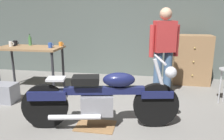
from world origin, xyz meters
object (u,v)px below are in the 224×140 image
object	(u,v)px
person_standing	(164,49)
storage_bin	(4,93)
mug_black_matte	(15,43)
mug_white_ceramic	(11,44)
bottle	(30,41)
wooden_dresser	(192,60)
mug_orange_travel	(61,44)
motorcycle	(102,97)
mug_blue_enamel	(50,45)

from	to	relation	value
person_standing	storage_bin	xyz separation A→B (m)	(-2.82, -0.75, -0.76)
storage_bin	mug_black_matte	world-z (taller)	mug_black_matte
mug_white_ceramic	bottle	size ratio (longest dim) A/B	0.47
wooden_dresser	storage_bin	bearing A→B (deg)	-153.64
storage_bin	mug_orange_travel	world-z (taller)	mug_orange_travel
person_standing	mug_black_matte	size ratio (longest dim) A/B	13.58
motorcycle	mug_blue_enamel	size ratio (longest dim) A/B	19.39
person_standing	bottle	xyz separation A→B (m)	(-2.77, 0.20, 0.07)
person_standing	mug_blue_enamel	xyz separation A→B (m)	(-2.20, -0.04, 0.03)
bottle	mug_white_ceramic	bearing A→B (deg)	-146.43
person_standing	storage_bin	size ratio (longest dim) A/B	3.80
mug_black_matte	bottle	bearing A→B (deg)	12.17
wooden_dresser	person_standing	bearing A→B (deg)	-124.58
wooden_dresser	mug_black_matte	distance (m)	3.86
motorcycle	storage_bin	distance (m)	2.06
motorcycle	mug_white_ceramic	bearing A→B (deg)	137.10
mug_blue_enamel	mug_white_ceramic	world-z (taller)	mug_white_ceramic
wooden_dresser	mug_white_ceramic	distance (m)	3.91
wooden_dresser	storage_bin	size ratio (longest dim) A/B	2.50
wooden_dresser	motorcycle	bearing A→B (deg)	-123.39
wooden_dresser	storage_bin	xyz separation A→B (m)	(-3.50, -1.73, -0.38)
mug_black_matte	mug_orange_travel	bearing A→B (deg)	5.65
mug_black_matte	mug_blue_enamel	xyz separation A→B (m)	(0.86, -0.17, -0.00)
wooden_dresser	mug_black_matte	world-z (taller)	wooden_dresser
person_standing	wooden_dresser	xyz separation A→B (m)	(0.68, 0.98, -0.38)
mug_blue_enamel	mug_white_ceramic	xyz separation A→B (m)	(-0.87, 0.03, 0.00)
mug_blue_enamel	bottle	distance (m)	0.61
person_standing	storage_bin	world-z (taller)	person_standing
motorcycle	mug_blue_enamel	xyz separation A→B (m)	(-1.33, 1.33, 0.50)
mug_white_ceramic	bottle	world-z (taller)	bottle
mug_blue_enamel	person_standing	bearing A→B (deg)	1.04
wooden_dresser	mug_black_matte	xyz separation A→B (m)	(-3.74, -0.85, 0.40)
motorcycle	person_standing	xyz separation A→B (m)	(0.87, 1.37, 0.48)
person_standing	mug_orange_travel	world-z (taller)	person_standing
person_standing	mug_blue_enamel	bearing A→B (deg)	-20.29
person_standing	storage_bin	bearing A→B (deg)	-6.40
motorcycle	bottle	world-z (taller)	bottle
storage_bin	mug_blue_enamel	size ratio (longest dim) A/B	3.95
mug_blue_enamel	bottle	xyz separation A→B (m)	(-0.56, 0.24, 0.05)
wooden_dresser	storage_bin	distance (m)	3.92
storage_bin	mug_black_matte	bearing A→B (deg)	105.50
storage_bin	mug_blue_enamel	bearing A→B (deg)	49.07
motorcycle	mug_black_matte	distance (m)	2.71
mug_white_ceramic	bottle	xyz separation A→B (m)	(0.31, 0.21, 0.04)
storage_bin	mug_white_ceramic	size ratio (longest dim) A/B	3.90
mug_white_ceramic	person_standing	bearing A→B (deg)	0.16
person_standing	wooden_dresser	bearing A→B (deg)	-145.91
wooden_dresser	mug_white_ceramic	size ratio (longest dim) A/B	9.75
person_standing	bottle	size ratio (longest dim) A/B	6.93
mug_blue_enamel	mug_orange_travel	size ratio (longest dim) A/B	1.01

